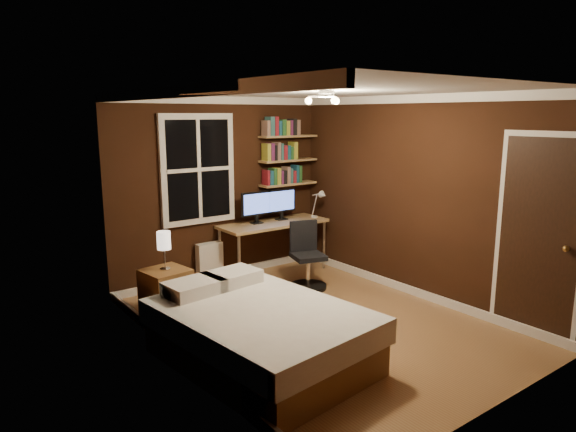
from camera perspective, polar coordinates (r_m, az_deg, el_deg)
floor at (r=5.79m, az=3.26°, el=-11.82°), size 4.20×4.20×0.00m
wall_back at (r=7.14m, az=-7.52°, el=2.96°), size 3.20×0.04×2.50m
wall_left at (r=4.58m, az=-12.09°, el=-1.85°), size 0.04×4.20×2.50m
wall_right at (r=6.56m, az=14.17°, el=1.98°), size 0.04×4.20×2.50m
ceiling at (r=5.34m, az=3.57°, el=13.72°), size 3.20×4.20×0.02m
window at (r=6.91m, az=-9.98°, el=5.12°), size 1.06×0.06×1.46m
door at (r=5.76m, az=26.00°, el=-2.37°), size 0.03×0.82×2.05m
door_knob at (r=5.61m, az=28.50°, el=-3.21°), size 0.06×0.06×0.06m
ceiling_fixture at (r=5.26m, az=4.28°, el=12.66°), size 0.44×0.44×0.18m
bookshelf_lower at (r=7.62m, az=0.03°, el=3.58°), size 0.92×0.22×0.03m
books_row_lower at (r=7.61m, az=0.03°, el=4.55°), size 0.66×0.16×0.23m
bookshelf_middle at (r=7.58m, az=0.03°, el=6.20°), size 0.92×0.22×0.03m
books_row_middle at (r=7.57m, az=0.03°, el=7.18°), size 0.54×0.16×0.23m
bookshelf_upper at (r=7.56m, az=0.03°, el=8.85°), size 0.92×0.22×0.03m
books_row_upper at (r=7.56m, az=0.03°, el=9.83°), size 0.54×0.16×0.23m
bed at (r=4.86m, az=-3.19°, el=-12.85°), size 1.63×2.11×0.67m
nightstand at (r=5.97m, az=-13.36°, el=-8.45°), size 0.52×0.52×0.57m
bedside_lamp at (r=5.82m, az=-13.59°, el=-3.77°), size 0.15×0.15×0.43m
radiator at (r=7.14m, az=-8.70°, el=-5.11°), size 0.36×0.13×0.55m
desk at (r=7.32m, az=-1.62°, el=-1.16°), size 1.59×0.60×0.76m
monitor_left at (r=7.20m, az=-3.54°, el=0.93°), size 0.48×0.12×0.45m
monitor_right at (r=7.44m, az=-0.74°, el=1.29°), size 0.48×0.12×0.45m
desk_lamp at (r=7.57m, az=3.35°, el=1.41°), size 0.14×0.32×0.44m
office_chair at (r=6.81m, az=2.13°, el=-5.34°), size 0.49×0.49×0.88m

